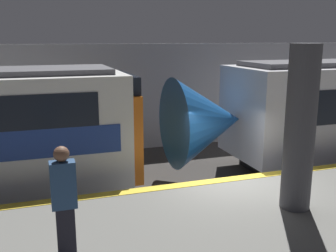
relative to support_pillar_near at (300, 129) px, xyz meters
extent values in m
plane|color=#33302D|center=(-0.43, 2.00, -2.67)|extent=(120.00, 120.00, 0.00)
cube|color=slate|center=(-0.43, -0.53, -2.15)|extent=(40.00, 5.07, 1.03)
cube|color=gold|center=(-0.43, 1.85, -1.64)|extent=(40.00, 0.30, 0.01)
cube|color=#939399|center=(-0.43, 8.74, -0.58)|extent=(50.00, 0.15, 4.19)
cylinder|color=#47474C|center=(0.00, 0.00, 0.00)|extent=(0.60, 0.60, 3.28)
cone|color=#195199|center=(0.01, 4.42, -0.74)|extent=(2.20, 2.74, 2.74)
sphere|color=#F2EFCC|center=(-0.94, 4.42, -1.18)|extent=(0.20, 0.20, 0.20)
cube|color=orange|center=(-2.50, 4.42, -0.83)|extent=(0.25, 2.85, 2.30)
cube|color=black|center=(-2.50, 4.42, 0.32)|extent=(0.25, 2.56, 0.92)
sphere|color=#EA4C42|center=(-2.34, 3.77, -1.23)|extent=(0.18, 0.18, 0.18)
sphere|color=#EA4C42|center=(-2.34, 5.08, -1.23)|extent=(0.18, 0.18, 0.18)
cube|color=black|center=(-4.55, -0.45, -1.22)|extent=(0.28, 0.20, 0.84)
cube|color=navy|center=(-4.55, -0.45, -0.43)|extent=(0.38, 0.24, 0.73)
sphere|color=brown|center=(-4.55, -0.45, 0.05)|extent=(0.24, 0.24, 0.24)
camera|label=1|loc=(-4.83, -6.27, 1.74)|focal=42.00mm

